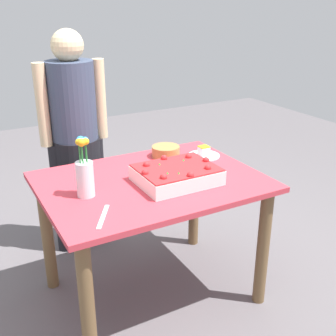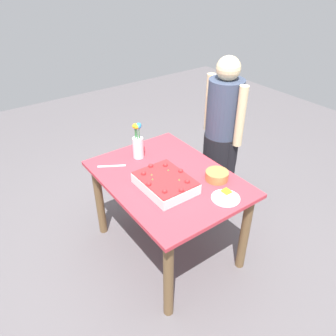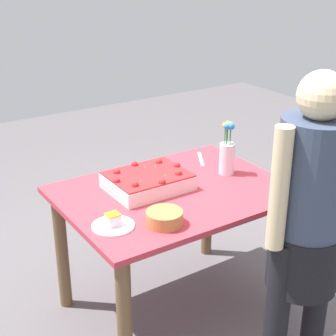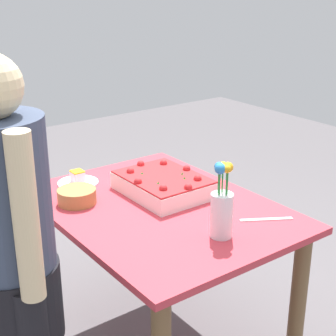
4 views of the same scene
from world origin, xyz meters
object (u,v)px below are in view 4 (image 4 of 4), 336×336
object	(u,v)px
serving_plate_with_slice	(78,180)
person_standing	(9,250)
flower_vase	(222,208)
fruit_bowl	(77,196)
sheet_cake	(163,184)
cake_knife	(266,219)

from	to	relation	value
serving_plate_with_slice	person_standing	size ratio (longest dim) A/B	0.13
flower_vase	fruit_bowl	size ratio (longest dim) A/B	1.78
sheet_cake	serving_plate_with_slice	xyz separation A→B (m)	(-0.34, -0.26, -0.03)
serving_plate_with_slice	fruit_bowl	distance (m)	0.24
flower_vase	person_standing	world-z (taller)	person_standing
serving_plate_with_slice	cake_knife	size ratio (longest dim) A/B	0.89
flower_vase	person_standing	xyz separation A→B (m)	(-0.18, -0.76, -0.01)
fruit_bowl	sheet_cake	bearing A→B (deg)	69.72
cake_knife	serving_plate_with_slice	bearing A→B (deg)	-31.18
sheet_cake	serving_plate_with_slice	size ratio (longest dim) A/B	2.09
sheet_cake	fruit_bowl	world-z (taller)	sheet_cake
sheet_cake	fruit_bowl	distance (m)	0.40
serving_plate_with_slice	cake_knife	xyz separation A→B (m)	(0.83, 0.44, -0.01)
sheet_cake	flower_vase	world-z (taller)	flower_vase
serving_plate_with_slice	fruit_bowl	xyz separation A→B (m)	(0.21, -0.11, 0.02)
fruit_bowl	person_standing	world-z (taller)	person_standing
sheet_cake	cake_knife	size ratio (longest dim) A/B	1.86
cake_knife	flower_vase	xyz separation A→B (m)	(-0.01, -0.25, 0.12)
serving_plate_with_slice	cake_knife	bearing A→B (deg)	28.06
person_standing	serving_plate_with_slice	bearing A→B (deg)	48.20
cake_knife	flower_vase	bearing A→B (deg)	29.44
fruit_bowl	person_standing	xyz separation A→B (m)	(0.43, -0.46, 0.08)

